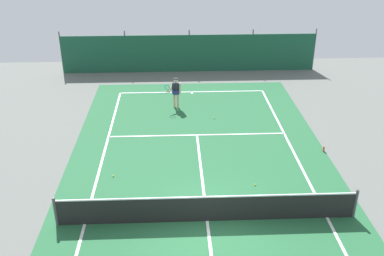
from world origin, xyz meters
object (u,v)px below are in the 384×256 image
(tennis_ball_midcourt, at_px, (113,176))
(tennis_player, at_px, (176,91))
(tennis_ball_near_player, at_px, (214,118))
(tennis_ball_by_sideline, at_px, (255,185))
(water_bottle, at_px, (324,149))
(tennis_net, at_px, (207,209))

(tennis_ball_midcourt, bearing_deg, tennis_player, 69.27)
(tennis_ball_near_player, relative_size, tennis_ball_by_sideline, 1.00)
(water_bottle, bearing_deg, tennis_net, -139.71)
(tennis_player, relative_size, tennis_ball_near_player, 24.85)
(tennis_player, bearing_deg, tennis_net, 122.96)
(tennis_net, relative_size, water_bottle, 42.17)
(tennis_ball_midcourt, height_order, water_bottle, water_bottle)
(tennis_ball_midcourt, xyz_separation_m, tennis_ball_by_sideline, (5.49, -0.87, 0.00))
(tennis_net, bearing_deg, tennis_ball_midcourt, 139.92)
(tennis_ball_by_sideline, bearing_deg, water_bottle, 36.40)
(tennis_ball_near_player, height_order, water_bottle, water_bottle)
(tennis_net, height_order, water_bottle, tennis_net)
(tennis_net, distance_m, water_bottle, 7.13)
(tennis_net, distance_m, tennis_player, 9.75)
(tennis_net, bearing_deg, tennis_ball_by_sideline, 46.09)
(tennis_ball_near_player, xyz_separation_m, tennis_ball_midcourt, (-4.45, -5.24, 0.00))
(tennis_player, xyz_separation_m, tennis_ball_near_player, (1.90, -1.51, -0.93))
(tennis_ball_by_sideline, distance_m, water_bottle, 4.27)
(tennis_ball_near_player, bearing_deg, water_bottle, -38.67)
(tennis_player, bearing_deg, tennis_ball_midcourt, 96.70)
(tennis_player, bearing_deg, tennis_ball_near_player, 168.88)
(tennis_ball_near_player, height_order, tennis_ball_midcourt, same)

